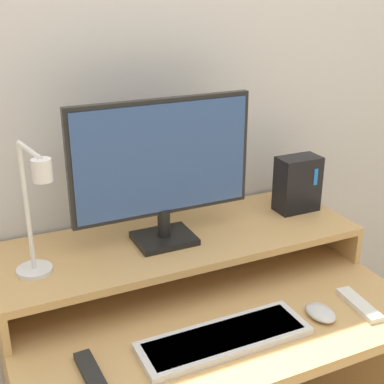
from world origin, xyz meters
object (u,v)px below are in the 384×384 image
remote_secondary (359,305)px  remote_control (91,372)px  router_dock (297,184)px  keyboard (224,338)px  monitor (162,166)px  mouse (320,312)px  desk_lamp (35,217)px

remote_secondary → remote_control: bearing=176.5°
router_dock → keyboard: 0.62m
monitor → remote_control: size_ratio=3.52×
mouse → remote_control: mouse is taller
router_dock → remote_secondary: 0.44m
remote_control → keyboard: bearing=-3.5°
router_dock → remote_control: size_ratio=1.23×
remote_control → desk_lamp: bearing=101.6°
mouse → router_dock: bearing=64.6°
monitor → keyboard: (0.02, -0.34, -0.34)m
keyboard → desk_lamp: bearing=145.2°
keyboard → mouse: bearing=-3.1°
monitor → router_dock: size_ratio=2.87×
desk_lamp → mouse: 0.76m
router_dock → remote_control: router_dock is taller
monitor → remote_secondary: bearing=-41.3°
monitor → keyboard: monitor is taller
desk_lamp → router_dock: 0.85m
desk_lamp → remote_control: desk_lamp is taller
monitor → mouse: 0.57m
mouse → remote_control: (-0.60, 0.04, -0.01)m
monitor → mouse: monitor is taller
desk_lamp → remote_control: bearing=-78.4°
router_dock → keyboard: size_ratio=0.42×
router_dock → remote_secondary: router_dock is taller
router_dock → remote_control: 0.88m
remote_control → remote_secondary: 0.73m
router_dock → monitor: bearing=-176.9°
remote_control → remote_secondary: bearing=-3.5°
desk_lamp → monitor: bearing=12.5°
monitor → remote_secondary: size_ratio=3.20×
desk_lamp → remote_secondary: (0.78, -0.28, -0.29)m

